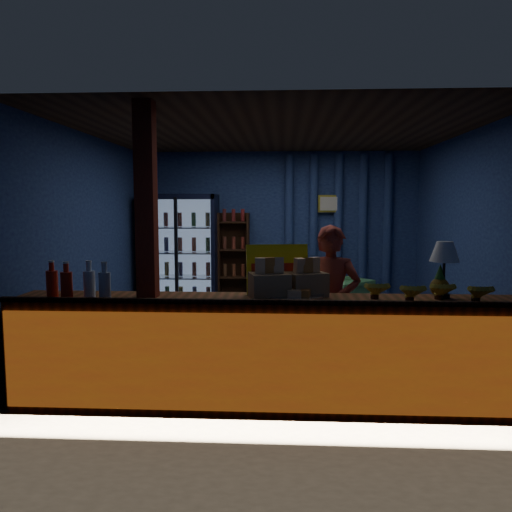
{
  "coord_description": "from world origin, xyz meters",
  "views": [
    {
      "loc": [
        0.1,
        -6.07,
        1.75
      ],
      "look_at": [
        -0.21,
        -0.2,
        1.13
      ],
      "focal_mm": 35.0,
      "sensor_mm": 36.0,
      "label": 1
    }
  ],
  "objects_px": {
    "shopkeeper": "(331,305)",
    "table_lamp": "(445,254)",
    "pastry_tray": "(294,294)",
    "green_chair": "(341,299)"
  },
  "relations": [
    {
      "from": "shopkeeper",
      "to": "table_lamp",
      "type": "distance_m",
      "value": 1.17
    },
    {
      "from": "pastry_tray",
      "to": "table_lamp",
      "type": "xyz_separation_m",
      "value": [
        1.27,
        0.04,
        0.35
      ]
    },
    {
      "from": "shopkeeper",
      "to": "green_chair",
      "type": "relative_size",
      "value": 2.16
    },
    {
      "from": "green_chair",
      "to": "table_lamp",
      "type": "distance_m",
      "value": 3.34
    },
    {
      "from": "pastry_tray",
      "to": "table_lamp",
      "type": "distance_m",
      "value": 1.31
    },
    {
      "from": "green_chair",
      "to": "pastry_tray",
      "type": "bearing_deg",
      "value": 34.96
    },
    {
      "from": "table_lamp",
      "to": "shopkeeper",
      "type": "bearing_deg",
      "value": 151.36
    },
    {
      "from": "pastry_tray",
      "to": "table_lamp",
      "type": "height_order",
      "value": "table_lamp"
    },
    {
      "from": "shopkeeper",
      "to": "green_chair",
      "type": "distance_m",
      "value": 2.73
    },
    {
      "from": "shopkeeper",
      "to": "pastry_tray",
      "type": "bearing_deg",
      "value": -111.08
    }
  ]
}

